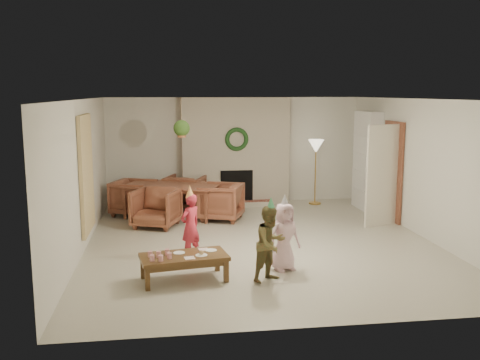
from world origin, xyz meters
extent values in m
plane|color=#B7B29E|center=(0.00, 0.00, 0.00)|extent=(7.00, 7.00, 0.00)
plane|color=white|center=(0.00, 0.00, 2.50)|extent=(7.00, 7.00, 0.00)
plane|color=silver|center=(0.00, 3.50, 1.25)|extent=(7.00, 0.00, 7.00)
plane|color=silver|center=(0.00, -3.50, 1.25)|extent=(7.00, 0.00, 7.00)
plane|color=silver|center=(-3.00, 0.00, 1.25)|extent=(0.00, 7.00, 7.00)
plane|color=silver|center=(3.00, 0.00, 1.25)|extent=(0.00, 7.00, 7.00)
cube|color=#551816|center=(0.00, 3.30, 1.25)|extent=(2.50, 0.40, 2.50)
cube|color=maroon|center=(0.00, 2.95, 0.06)|extent=(1.60, 0.30, 0.12)
cube|color=black|center=(0.00, 3.12, 0.45)|extent=(0.75, 0.12, 0.75)
torus|color=#173D17|center=(0.00, 3.07, 1.55)|extent=(0.54, 0.10, 0.54)
cylinder|color=gold|center=(1.86, 3.00, 0.02)|extent=(0.28, 0.28, 0.03)
cylinder|color=gold|center=(1.86, 3.00, 0.71)|extent=(0.03, 0.03, 1.37)
cone|color=beige|center=(1.86, 3.00, 1.37)|extent=(0.37, 0.37, 0.30)
cube|color=white|center=(2.84, 2.30, 1.10)|extent=(0.30, 1.00, 2.20)
cube|color=white|center=(2.82, 2.30, 0.45)|extent=(0.30, 0.92, 0.03)
cube|color=white|center=(2.82, 2.30, 0.85)|extent=(0.30, 0.92, 0.03)
cube|color=white|center=(2.82, 2.30, 1.25)|extent=(0.30, 0.92, 0.03)
cube|color=white|center=(2.82, 2.30, 1.65)|extent=(0.30, 0.92, 0.03)
cube|color=#9F391D|center=(2.80, 2.15, 0.59)|extent=(0.20, 0.40, 0.24)
cube|color=navy|center=(2.80, 2.35, 0.99)|extent=(0.20, 0.44, 0.24)
cube|color=#B16C26|center=(2.80, 2.20, 1.38)|extent=(0.20, 0.36, 0.22)
cube|color=brown|center=(2.96, 1.20, 1.02)|extent=(0.05, 0.86, 2.04)
cube|color=beige|center=(2.58, 0.82, 1.00)|extent=(0.77, 0.32, 2.00)
cube|color=beige|center=(-2.96, 0.20, 1.25)|extent=(0.06, 1.20, 2.00)
imported|color=brown|center=(-1.52, 2.11, 0.34)|extent=(2.23, 1.73, 0.69)
imported|color=brown|center=(-1.83, 1.31, 0.38)|extent=(1.06, 1.08, 0.76)
imported|color=brown|center=(-1.20, 2.92, 0.38)|extent=(1.06, 1.08, 0.76)
imported|color=brown|center=(-2.32, 2.43, 0.38)|extent=(1.08, 1.06, 0.76)
imported|color=brown|center=(-0.51, 1.72, 0.38)|extent=(1.08, 1.06, 0.76)
cylinder|color=tan|center=(-1.30, 1.50, 2.15)|extent=(0.01, 0.01, 0.70)
cylinder|color=#AF6138|center=(-1.30, 1.50, 1.80)|extent=(0.16, 0.16, 0.12)
sphere|color=#2C4E1A|center=(-1.30, 1.50, 1.92)|extent=(0.32, 0.32, 0.32)
cube|color=brown|center=(-1.40, -1.77, 0.34)|extent=(1.28, 0.78, 0.06)
cube|color=brown|center=(-1.40, -1.77, 0.28)|extent=(1.18, 0.68, 0.07)
cube|color=brown|center=(-1.90, -2.10, 0.16)|extent=(0.07, 0.07, 0.31)
cube|color=brown|center=(-0.82, -1.92, 0.16)|extent=(0.07, 0.07, 0.31)
cube|color=brown|center=(-1.98, -1.61, 0.16)|extent=(0.07, 0.07, 0.31)
cube|color=brown|center=(-0.90, -1.44, 0.16)|extent=(0.07, 0.07, 0.31)
cylinder|color=white|center=(-1.83, -1.98, 0.41)|extent=(0.07, 0.07, 0.08)
cylinder|color=white|center=(-1.86, -1.80, 0.41)|extent=(0.07, 0.07, 0.08)
cylinder|color=white|center=(-1.72, -2.01, 0.41)|extent=(0.07, 0.07, 0.08)
cylinder|color=white|center=(-1.75, -1.82, 0.41)|extent=(0.07, 0.07, 0.08)
cylinder|color=white|center=(-1.60, -1.91, 0.41)|extent=(0.07, 0.07, 0.08)
cylinder|color=white|center=(-1.63, -1.73, 0.41)|extent=(0.07, 0.07, 0.08)
cylinder|color=white|center=(-1.46, -1.67, 0.37)|extent=(0.19, 0.19, 0.01)
cylinder|color=white|center=(-1.16, -1.82, 0.37)|extent=(0.19, 0.19, 0.01)
cylinder|color=white|center=(-1.00, -1.61, 0.37)|extent=(0.19, 0.19, 0.01)
sphere|color=tan|center=(-1.16, -1.82, 0.41)|extent=(0.07, 0.07, 0.06)
cube|color=#E3A7A7|center=(-1.33, -1.92, 0.37)|extent=(0.16, 0.16, 0.01)
cube|color=#E3A7A7|center=(-1.11, -1.55, 0.37)|extent=(0.16, 0.16, 0.01)
imported|color=#C42A3A|center=(-1.26, -0.77, 0.52)|extent=(0.45, 0.44, 1.04)
cone|color=#FFEC54|center=(-1.26, -0.77, 1.08)|extent=(0.19, 0.19, 0.20)
imported|color=brown|center=(-0.20, -1.95, 0.54)|extent=(0.66, 0.63, 1.07)
cone|color=#47A76A|center=(-0.20, -1.95, 1.11)|extent=(0.15, 0.15, 0.18)
imported|color=beige|center=(0.09, -1.52, 0.51)|extent=(0.58, 0.48, 1.02)
cone|color=#B1B1B8|center=(0.09, -1.52, 1.06)|extent=(0.15, 0.15, 0.18)
camera|label=1|loc=(-1.61, -8.94, 2.62)|focal=39.67mm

